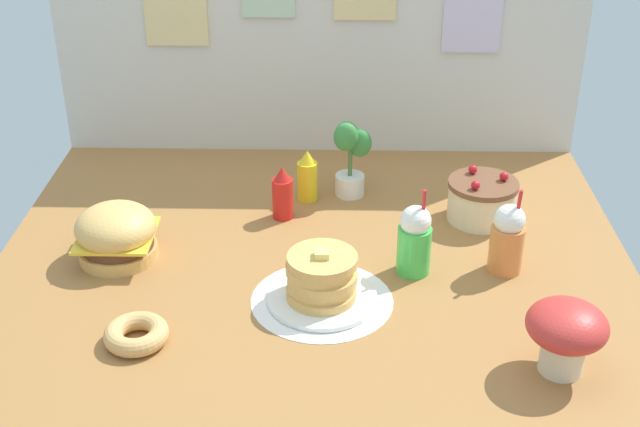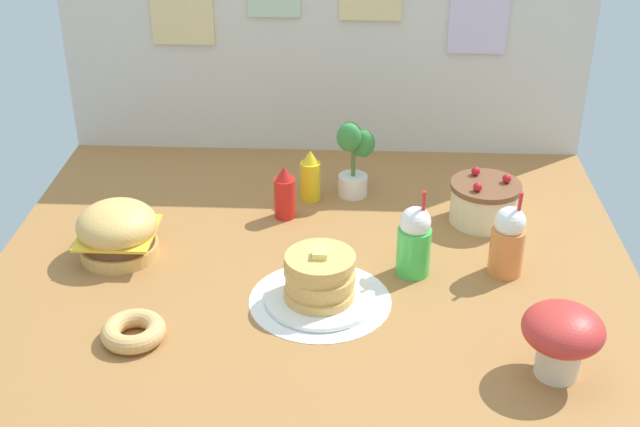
# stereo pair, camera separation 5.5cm
# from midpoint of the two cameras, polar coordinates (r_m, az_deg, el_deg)

# --- Properties ---
(ground_plane) EXTENTS (1.95, 1.92, 0.02)m
(ground_plane) POSITION_cam_midpoint_polar(r_m,az_deg,el_deg) (2.50, -1.16, -4.92)
(ground_plane) COLOR #9E6B38
(back_wall) EXTENTS (1.95, 0.04, 0.96)m
(back_wall) POSITION_cam_midpoint_polar(r_m,az_deg,el_deg) (3.16, -0.54, 12.39)
(back_wall) COLOR beige
(back_wall) RESTS_ON ground_plane
(doily_mat) EXTENTS (0.41, 0.41, 0.00)m
(doily_mat) POSITION_cam_midpoint_polar(r_m,az_deg,el_deg) (2.42, -0.52, -5.85)
(doily_mat) COLOR white
(doily_mat) RESTS_ON ground_plane
(burger) EXTENTS (0.24, 0.24, 0.18)m
(burger) POSITION_cam_midpoint_polar(r_m,az_deg,el_deg) (2.65, -14.12, -1.34)
(burger) COLOR #DBA859
(burger) RESTS_ON ground_plane
(pancake_stack) EXTENTS (0.31, 0.31, 0.16)m
(pancake_stack) POSITION_cam_midpoint_polar(r_m,az_deg,el_deg) (2.38, -0.56, -4.55)
(pancake_stack) COLOR white
(pancake_stack) RESTS_ON doily_mat
(layer_cake) EXTENTS (0.23, 0.23, 0.17)m
(layer_cake) POSITION_cam_midpoint_polar(r_m,az_deg,el_deg) (2.84, 10.29, 0.91)
(layer_cake) COLOR beige
(layer_cake) RESTS_ON ground_plane
(ketchup_bottle) EXTENTS (0.07, 0.07, 0.18)m
(ketchup_bottle) POSITION_cam_midpoint_polar(r_m,az_deg,el_deg) (2.80, -3.10, 1.30)
(ketchup_bottle) COLOR red
(ketchup_bottle) RESTS_ON ground_plane
(mustard_bottle) EXTENTS (0.07, 0.07, 0.18)m
(mustard_bottle) POSITION_cam_midpoint_polar(r_m,az_deg,el_deg) (2.91, -1.39, 2.48)
(mustard_bottle) COLOR yellow
(mustard_bottle) RESTS_ON ground_plane
(cream_soda_cup) EXTENTS (0.10, 0.10, 0.28)m
(cream_soda_cup) POSITION_cam_midpoint_polar(r_m,az_deg,el_deg) (2.51, 5.75, -1.79)
(cream_soda_cup) COLOR green
(cream_soda_cup) RESTS_ON ground_plane
(orange_float_cup) EXTENTS (0.10, 0.10, 0.28)m
(orange_float_cup) POSITION_cam_midpoint_polar(r_m,az_deg,el_deg) (2.55, 11.89, -1.68)
(orange_float_cup) COLOR orange
(orange_float_cup) RESTS_ON ground_plane
(donut_pink_glaze) EXTENTS (0.17, 0.17, 0.05)m
(donut_pink_glaze) POSITION_cam_midpoint_polar(r_m,az_deg,el_deg) (2.31, -12.93, -7.89)
(donut_pink_glaze) COLOR tan
(donut_pink_glaze) RESTS_ON ground_plane
(potted_plant) EXTENTS (0.13, 0.11, 0.28)m
(potted_plant) POSITION_cam_midpoint_polar(r_m,az_deg,el_deg) (2.92, 1.51, 3.95)
(potted_plant) COLOR white
(potted_plant) RESTS_ON ground_plane
(mushroom_stool) EXTENTS (0.20, 0.20, 0.19)m
(mushroom_stool) POSITION_cam_midpoint_polar(r_m,az_deg,el_deg) (2.18, 15.53, -7.64)
(mushroom_stool) COLOR beige
(mushroom_stool) RESTS_ON ground_plane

